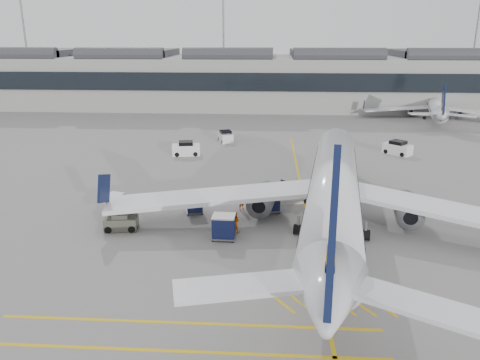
# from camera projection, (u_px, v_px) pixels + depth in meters

# --- Properties ---
(ground) EXTENTS (220.00, 220.00, 0.00)m
(ground) POSITION_uv_depth(u_px,v_px,m) (184.00, 246.00, 36.46)
(ground) COLOR gray
(ground) RESTS_ON ground
(terminal) EXTENTS (200.00, 20.45, 12.40)m
(terminal) POSITION_uv_depth(u_px,v_px,m) (240.00, 79.00, 103.06)
(terminal) COLOR #9E9E99
(terminal) RESTS_ON ground
(light_masts) EXTENTS (113.00, 0.60, 25.45)m
(light_masts) POSITION_uv_depth(u_px,v_px,m) (237.00, 39.00, 114.03)
(light_masts) COLOR slate
(light_masts) RESTS_ON ground
(apron_markings) EXTENTS (0.25, 60.00, 0.01)m
(apron_markings) POSITION_uv_depth(u_px,v_px,m) (304.00, 204.00, 45.39)
(apron_markings) COLOR gold
(apron_markings) RESTS_ON ground
(airliner_main) EXTENTS (38.44, 42.28, 11.28)m
(airliner_main) POSITION_uv_depth(u_px,v_px,m) (334.00, 191.00, 38.92)
(airliner_main) COLOR white
(airliner_main) RESTS_ON ground
(airliner_far) EXTENTS (26.47, 29.26, 7.93)m
(airliner_far) POSITION_uv_depth(u_px,v_px,m) (436.00, 107.00, 89.70)
(airliner_far) COLOR white
(airliner_far) RESTS_ON ground
(belt_loader) EXTENTS (5.30, 2.24, 2.12)m
(belt_loader) POSITION_uv_depth(u_px,v_px,m) (288.00, 195.00, 45.99)
(belt_loader) COLOR silver
(belt_loader) RESTS_ON ground
(baggage_cart_a) EXTENTS (2.03, 1.76, 1.92)m
(baggage_cart_a) POSITION_uv_depth(u_px,v_px,m) (270.00, 201.00, 43.25)
(baggage_cart_a) COLOR gray
(baggage_cart_a) RESTS_ON ground
(baggage_cart_b) EXTENTS (1.98, 1.65, 2.02)m
(baggage_cart_b) POSITION_uv_depth(u_px,v_px,m) (224.00, 226.00, 37.50)
(baggage_cart_b) COLOR gray
(baggage_cart_b) RESTS_ON ground
(baggage_cart_c) EXTENTS (1.77, 1.57, 1.59)m
(baggage_cart_c) POSITION_uv_depth(u_px,v_px,m) (195.00, 204.00, 42.92)
(baggage_cart_c) COLOR gray
(baggage_cart_c) RESTS_ON ground
(baggage_cart_d) EXTENTS (1.80, 1.62, 1.60)m
(baggage_cart_d) POSITION_uv_depth(u_px,v_px,m) (116.00, 201.00, 43.63)
(baggage_cart_d) COLOR gray
(baggage_cart_d) RESTS_ON ground
(ramp_agent_a) EXTENTS (0.80, 0.82, 1.90)m
(ramp_agent_a) POSITION_uv_depth(u_px,v_px,m) (242.00, 200.00, 43.72)
(ramp_agent_a) COLOR #E2570B
(ramp_agent_a) RESTS_ON ground
(ramp_agent_b) EXTENTS (0.95, 0.77, 1.84)m
(ramp_agent_b) POSITION_uv_depth(u_px,v_px,m) (235.00, 222.00, 38.71)
(ramp_agent_b) COLOR orange
(ramp_agent_b) RESTS_ON ground
(pushback_tug) EXTENTS (2.85, 1.94, 1.50)m
(pushback_tug) POSITION_uv_depth(u_px,v_px,m) (121.00, 222.00, 39.40)
(pushback_tug) COLOR #4B4C40
(pushback_tug) RESTS_ON ground
(safety_cone_nose) EXTENTS (0.33, 0.33, 0.46)m
(safety_cone_nose) POSITION_uv_depth(u_px,v_px,m) (325.00, 176.00, 53.37)
(safety_cone_nose) COLOR #F24C0A
(safety_cone_nose) RESTS_ON ground
(safety_cone_engine) EXTENTS (0.37, 0.37, 0.51)m
(safety_cone_engine) POSITION_uv_depth(u_px,v_px,m) (353.00, 224.00, 40.05)
(safety_cone_engine) COLOR #F24C0A
(safety_cone_engine) RESTS_ON ground
(service_van_left) EXTENTS (3.97, 2.45, 1.91)m
(service_van_left) POSITION_uv_depth(u_px,v_px,m) (186.00, 149.00, 63.32)
(service_van_left) COLOR white
(service_van_left) RESTS_ON ground
(service_van_mid) EXTENTS (2.67, 3.74, 1.74)m
(service_van_mid) POSITION_uv_depth(u_px,v_px,m) (226.00, 137.00, 71.07)
(service_van_mid) COLOR white
(service_van_mid) RESTS_ON ground
(service_van_right) EXTENTS (3.92, 3.88, 1.89)m
(service_van_right) POSITION_uv_depth(u_px,v_px,m) (398.00, 148.00, 63.79)
(service_van_right) COLOR white
(service_van_right) RESTS_ON ground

